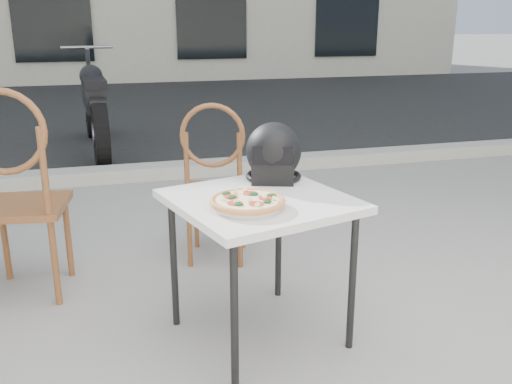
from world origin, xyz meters
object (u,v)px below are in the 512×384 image
object	(u,v)px
plate	(248,206)
pizza	(248,201)
cafe_table_main	(260,211)
cafe_chair_side	(15,185)
cafe_chair_main	(215,175)
motorcycle	(94,107)
helmet	(274,155)

from	to	relation	value
plate	pizza	bearing A→B (deg)	56.24
cafe_table_main	cafe_chair_side	size ratio (longest dim) A/B	0.78
cafe_chair_main	cafe_chair_side	bearing A→B (deg)	28.00
motorcycle	pizza	bearing A→B (deg)	-85.16
motorcycle	plate	bearing A→B (deg)	-85.16
plate	cafe_chair_side	world-z (taller)	cafe_chair_side
helmet	cafe_chair_side	size ratio (longest dim) A/B	0.31
cafe_table_main	motorcycle	bearing A→B (deg)	99.34
cafe_table_main	plate	bearing A→B (deg)	-125.54
plate	helmet	xyz separation A→B (m)	(0.23, 0.39, 0.11)
pizza	helmet	bearing A→B (deg)	59.16
pizza	cafe_chair_main	distance (m)	1.02
pizza	cafe_chair_side	world-z (taller)	cafe_chair_side
pizza	cafe_chair_side	bearing A→B (deg)	140.74
cafe_table_main	pizza	bearing A→B (deg)	-125.54
cafe_table_main	plate	distance (m)	0.17
plate	cafe_table_main	bearing A→B (deg)	54.46
helmet	motorcycle	size ratio (longest dim) A/B	0.16
cafe_table_main	plate	size ratio (longest dim) A/B	2.85
plate	cafe_chair_side	bearing A→B (deg)	140.73
pizza	motorcycle	world-z (taller)	motorcycle
pizza	cafe_chair_side	size ratio (longest dim) A/B	0.35
cafe_chair_main	motorcycle	size ratio (longest dim) A/B	0.44
helmet	cafe_chair_main	bearing A→B (deg)	123.96
motorcycle	helmet	bearing A→B (deg)	-81.14
plate	pizza	xyz separation A→B (m)	(0.00, 0.00, 0.02)
cafe_table_main	cafe_chair_side	bearing A→B (deg)	147.52
pizza	cafe_chair_main	world-z (taller)	cafe_chair_main
helmet	cafe_chair_main	xyz separation A→B (m)	(-0.16, 0.62, -0.26)
cafe_table_main	plate	world-z (taller)	plate
helmet	pizza	bearing A→B (deg)	-101.60
cafe_table_main	pizza	world-z (taller)	pizza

